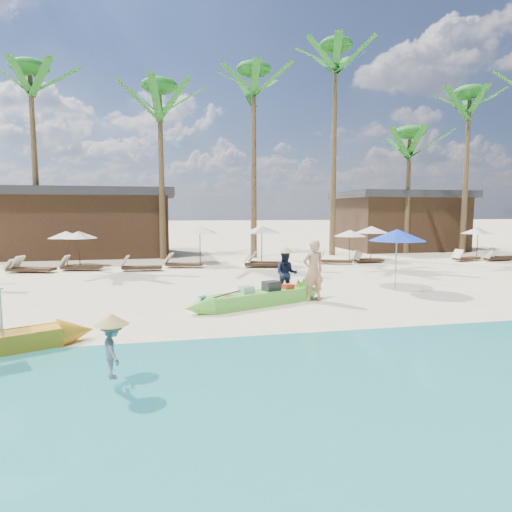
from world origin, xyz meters
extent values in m
plane|color=#FFEABC|center=(0.00, 0.00, 0.00)|extent=(240.00, 240.00, 0.00)
cube|color=tan|center=(0.00, -5.00, 0.00)|extent=(240.00, 4.50, 0.01)
cube|color=#5FD541|center=(-0.36, 0.66, 0.21)|extent=(3.49, 1.99, 0.42)
cube|color=white|center=(-0.36, 0.66, 0.23)|extent=(2.97, 1.62, 0.19)
cube|color=#262628|center=(0.04, 0.82, 0.52)|extent=(0.60, 0.54, 0.38)
cube|color=silver|center=(-0.79, 0.54, 0.48)|extent=(0.48, 0.45, 0.31)
cube|color=red|center=(0.62, 1.00, 0.44)|extent=(0.41, 0.38, 0.24)
cylinder|color=red|center=(-1.40, 0.29, 0.37)|extent=(0.24, 0.24, 0.10)
cylinder|color=#262628|center=(-1.61, 0.09, 0.37)|extent=(0.22, 0.22, 0.09)
sphere|color=tan|center=(-1.94, 0.01, 0.42)|extent=(0.20, 0.20, 0.20)
cylinder|color=gold|center=(1.08, 1.34, 0.42)|extent=(0.15, 0.15, 0.20)
cylinder|color=gold|center=(1.28, 1.42, 0.42)|extent=(0.15, 0.15, 0.20)
imported|color=tan|center=(1.44, 0.95, 0.98)|extent=(0.77, 0.55, 1.95)
imported|color=#131934|center=(0.77, 1.70, 0.78)|extent=(0.89, 0.78, 1.56)
imported|color=gray|center=(-3.98, -4.87, 0.65)|extent=(0.51, 0.68, 0.94)
cylinder|color=#99999E|center=(5.00, 2.13, 1.08)|extent=(0.05, 0.05, 2.16)
cone|color=blue|center=(5.00, 2.13, 2.01)|extent=(2.06, 2.06, 0.42)
cylinder|color=#392417|center=(-8.20, 11.69, 0.89)|extent=(0.04, 0.04, 1.78)
cone|color=beige|center=(-8.20, 11.69, 1.65)|extent=(1.78, 1.78, 0.36)
cube|color=#392417|center=(-9.64, 9.67, 0.14)|extent=(1.63, 0.82, 0.11)
cube|color=beige|center=(-10.31, 9.82, 0.41)|extent=(0.45, 0.57, 0.46)
cube|color=#392417|center=(-9.22, 9.67, 0.17)|extent=(1.99, 1.22, 0.13)
cube|color=beige|center=(-10.01, 9.95, 0.50)|extent=(0.61, 0.72, 0.55)
cylinder|color=#392417|center=(-7.47, 11.04, 0.90)|extent=(0.05, 0.05, 1.80)
cone|color=beige|center=(-7.47, 11.04, 1.68)|extent=(1.80, 1.80, 0.36)
cube|color=#392417|center=(-7.18, 9.89, 0.16)|extent=(1.91, 0.89, 0.13)
cube|color=beige|center=(-7.98, 10.03, 0.49)|extent=(0.51, 0.65, 0.54)
cube|color=#392417|center=(-4.31, 9.20, 0.16)|extent=(1.89, 0.76, 0.13)
cube|color=beige|center=(-5.12, 9.27, 0.49)|extent=(0.47, 0.63, 0.54)
cylinder|color=#392417|center=(-1.38, 11.15, 1.02)|extent=(0.05, 0.05, 2.03)
cone|color=beige|center=(-1.38, 11.15, 1.89)|extent=(2.03, 2.03, 0.41)
cube|color=#392417|center=(-2.28, 9.99, 0.16)|extent=(1.93, 1.09, 0.13)
cube|color=beige|center=(-3.05, 10.23, 0.49)|extent=(0.56, 0.69, 0.54)
cylinder|color=#392417|center=(1.85, 10.38, 1.02)|extent=(0.05, 0.05, 2.05)
cone|color=beige|center=(1.85, 10.38, 1.90)|extent=(2.05, 2.05, 0.41)
cube|color=#392417|center=(2.04, 9.73, 0.16)|extent=(1.96, 1.18, 0.13)
cube|color=beige|center=(1.27, 10.00, 0.49)|extent=(0.59, 0.71, 0.54)
cube|color=#392417|center=(1.59, 9.26, 0.15)|extent=(1.79, 0.91, 0.12)
cube|color=beige|center=(0.86, 9.43, 0.45)|extent=(0.49, 0.62, 0.50)
cylinder|color=#392417|center=(6.77, 10.15, 0.89)|extent=(0.04, 0.04, 1.78)
cone|color=beige|center=(6.77, 10.15, 1.65)|extent=(1.78, 1.78, 0.36)
cube|color=#392417|center=(5.87, 9.84, 0.15)|extent=(1.79, 1.04, 0.12)
cube|color=beige|center=(5.15, 10.07, 0.45)|extent=(0.53, 0.64, 0.50)
cube|color=#392417|center=(7.89, 9.94, 0.14)|extent=(1.57, 0.57, 0.11)
cube|color=beige|center=(7.21, 9.91, 0.41)|extent=(0.37, 0.52, 0.45)
cylinder|color=#392417|center=(8.45, 10.93, 0.97)|extent=(0.05, 0.05, 1.94)
cone|color=beige|center=(8.45, 10.93, 1.81)|extent=(1.94, 1.94, 0.39)
cube|color=#392417|center=(7.87, 10.25, 0.15)|extent=(1.67, 0.59, 0.12)
cube|color=beige|center=(7.14, 10.27, 0.44)|extent=(0.39, 0.55, 0.48)
cylinder|color=#392417|center=(14.66, 9.90, 0.94)|extent=(0.05, 0.05, 1.87)
cone|color=beige|center=(14.66, 9.90, 1.74)|extent=(1.87, 1.87, 0.37)
cube|color=#392417|center=(13.79, 9.66, 0.15)|extent=(1.79, 0.96, 0.12)
cube|color=beige|center=(13.06, 9.47, 0.45)|extent=(0.51, 0.63, 0.50)
cube|color=#392417|center=(15.57, 9.30, 0.14)|extent=(1.58, 0.59, 0.11)
cube|color=beige|center=(14.89, 9.26, 0.41)|extent=(0.38, 0.52, 0.45)
cube|color=#392417|center=(16.23, 9.62, 0.16)|extent=(1.85, 0.66, 0.13)
cube|color=beige|center=(15.42, 9.59, 0.48)|extent=(0.43, 0.61, 0.53)
cone|color=brown|center=(-10.45, 15.08, 5.45)|extent=(0.40, 0.40, 10.89)
ellipsoid|color=#1B691A|center=(-10.45, 15.08, 10.89)|extent=(2.08, 2.08, 0.88)
cone|color=brown|center=(-3.36, 14.27, 5.04)|extent=(0.40, 0.40, 10.08)
ellipsoid|color=#1B691A|center=(-3.36, 14.27, 10.08)|extent=(2.08, 2.08, 0.88)
cone|color=brown|center=(2.15, 14.01, 5.63)|extent=(0.40, 0.40, 11.26)
ellipsoid|color=#1B691A|center=(2.15, 14.01, 11.26)|extent=(2.08, 2.08, 0.88)
cone|color=brown|center=(7.45, 14.38, 6.58)|extent=(0.40, 0.40, 13.16)
ellipsoid|color=#1B691A|center=(7.45, 14.38, 13.16)|extent=(2.08, 2.08, 0.88)
cone|color=brown|center=(12.84, 14.52, 4.04)|extent=(0.40, 0.40, 8.07)
ellipsoid|color=#1B691A|center=(12.84, 14.52, 8.07)|extent=(2.08, 2.08, 0.88)
cone|color=brown|center=(16.57, 13.68, 5.32)|extent=(0.40, 0.40, 10.64)
ellipsoid|color=#1B691A|center=(16.57, 13.68, 10.64)|extent=(2.08, 2.08, 0.88)
cube|color=#392417|center=(-8.00, 17.50, 1.90)|extent=(10.00, 6.00, 3.80)
cube|color=#2D2D33|center=(-8.00, 17.50, 4.05)|extent=(10.80, 6.60, 0.50)
cube|color=#392417|center=(14.00, 17.50, 1.90)|extent=(8.00, 6.00, 3.80)
cube|color=#2D2D33|center=(14.00, 17.50, 4.05)|extent=(8.80, 6.60, 0.50)
camera|label=1|loc=(-3.07, -11.86, 2.86)|focal=30.00mm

